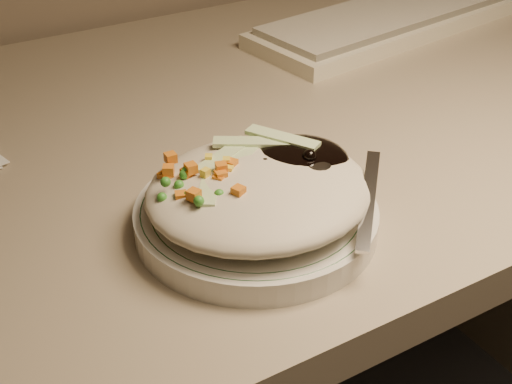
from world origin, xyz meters
TOP-DOWN VIEW (x-y plane):
  - desk at (0.00, 1.38)m, footprint 1.40×0.70m
  - plate at (-0.06, 1.18)m, footprint 0.21×0.21m
  - plate_rim at (-0.06, 1.18)m, footprint 0.20×0.20m
  - meal at (-0.06, 1.18)m, footprint 0.21×0.19m
  - keyboard at (0.36, 1.51)m, footprint 0.44×0.21m

SIDE VIEW (x-z plane):
  - desk at x=0.00m, z-range 0.17..0.91m
  - plate at x=-0.06m, z-range 0.74..0.76m
  - keyboard at x=0.36m, z-range 0.74..0.77m
  - plate_rim at x=-0.06m, z-range 0.76..0.76m
  - meal at x=-0.06m, z-range 0.76..0.81m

